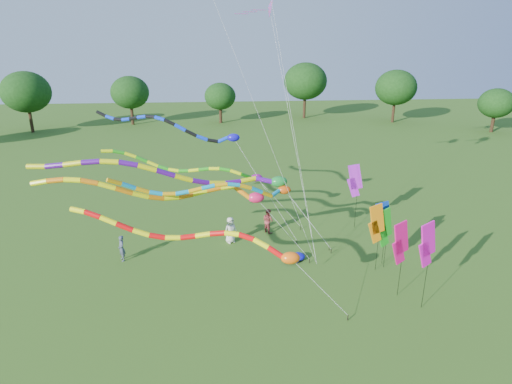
{
  "coord_description": "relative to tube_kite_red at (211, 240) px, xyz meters",
  "views": [
    {
      "loc": [
        -3.25,
        -18.55,
        13.09
      ],
      "look_at": [
        -1.14,
        4.7,
        4.8
      ],
      "focal_mm": 30.0,
      "sensor_mm": 36.0,
      "label": 1
    }
  ],
  "objects": [
    {
      "name": "tube_kite_green",
      "position": [
        -0.79,
        9.66,
        0.8
      ],
      "size": [
        13.53,
        1.71,
        6.67
      ],
      "rotation": [
        0.0,
        0.0,
        -0.07
      ],
      "color": "black",
      "rests_on": "ground"
    },
    {
      "name": "blue_nylon_heap",
      "position": [
        4.91,
        4.42,
        -3.68
      ],
      "size": [
        1.36,
        0.94,
        0.42
      ],
      "color": "#0D0EB5",
      "rests_on": "ground"
    },
    {
      "name": "banner_pole_magenta_a",
      "position": [
        9.75,
        0.1,
        -0.67
      ],
      "size": [
        1.11,
        0.5,
        4.45
      ],
      "rotation": [
        0.0,
        0.0,
        0.37
      ],
      "color": "black",
      "rests_on": "ground"
    },
    {
      "name": "banner_pole_violet",
      "position": [
        10.14,
        9.16,
        -0.23
      ],
      "size": [
        1.15,
        0.35,
        4.9
      ],
      "rotation": [
        0.0,
        0.0,
        -0.24
      ],
      "color": "black",
      "rests_on": "ground"
    },
    {
      "name": "person_c",
      "position": [
        3.91,
        8.91,
        -2.97
      ],
      "size": [
        1.05,
        1.1,
        1.79
      ],
      "primitive_type": "imported",
      "rotation": [
        0.0,
        0.0,
        2.19
      ],
      "color": "#943637",
      "rests_on": "ground"
    },
    {
      "name": "delta_kite_high_c",
      "position": [
        4.03,
        10.43,
        11.21
      ],
      "size": [
        4.48,
        7.62,
        16.5
      ],
      "rotation": [
        0.0,
        0.0,
        -0.01
      ],
      "color": "black",
      "rests_on": "ground"
    },
    {
      "name": "tree_ring",
      "position": [
        1.93,
        -0.42,
        1.58
      ],
      "size": [
        119.48,
        115.98,
        9.5
      ],
      "color": "#382314",
      "rests_on": "ground"
    },
    {
      "name": "tube_kite_cyan",
      "position": [
        0.9,
        3.4,
        1.4
      ],
      "size": [
        12.52,
        3.89,
        7.05
      ],
      "rotation": [
        0.0,
        0.0,
        0.33
      ],
      "color": "black",
      "rests_on": "ground"
    },
    {
      "name": "banner_pole_orange",
      "position": [
        9.51,
        2.89,
        -0.79
      ],
      "size": [
        1.15,
        0.36,
        4.33
      ],
      "rotation": [
        0.0,
        0.0,
        0.25
      ],
      "color": "black",
      "rests_on": "ground"
    },
    {
      "name": "tube_kite_purple",
      "position": [
        -1.05,
        4.2,
        2.05
      ],
      "size": [
        16.92,
        2.07,
        7.84
      ],
      "rotation": [
        0.0,
        0.0,
        0.11
      ],
      "color": "black",
      "rests_on": "ground"
    },
    {
      "name": "tube_kite_blue",
      "position": [
        -1.97,
        8.95,
        3.8
      ],
      "size": [
        13.21,
        4.64,
        9.1
      ],
      "rotation": [
        0.0,
        0.0,
        -0.29
      ],
      "color": "black",
      "rests_on": "ground"
    },
    {
      "name": "ground",
      "position": [
        3.75,
        -0.55,
        -3.86
      ],
      "size": [
        160.0,
        160.0,
        0.0
      ],
      "primitive_type": "plane",
      "color": "#295616",
      "rests_on": "ground"
    },
    {
      "name": "person_b",
      "position": [
        -5.71,
        5.54,
        -3.03
      ],
      "size": [
        0.64,
        0.73,
        1.67
      ],
      "primitive_type": "imported",
      "rotation": [
        0.0,
        0.0,
        -1.07
      ],
      "color": "#40485A",
      "rests_on": "ground"
    },
    {
      "name": "person_a",
      "position": [
        1.17,
        7.5,
        -2.95
      ],
      "size": [
        1.07,
        0.95,
        1.83
      ],
      "primitive_type": "imported",
      "rotation": [
        0.0,
        0.0,
        0.51
      ],
      "color": "silver",
      "rests_on": "ground"
    },
    {
      "name": "banner_pole_blue_b",
      "position": [
        10.19,
        3.68,
        -0.96
      ],
      "size": [
        1.16,
        0.15,
        4.16
      ],
      "rotation": [
        0.0,
        0.0,
        0.06
      ],
      "color": "black",
      "rests_on": "ground"
    },
    {
      "name": "tube_kite_orange",
      "position": [
        -1.59,
        3.16,
        1.42
      ],
      "size": [
        14.56,
        2.34,
        7.23
      ],
      "rotation": [
        0.0,
        0.0,
        0.13
      ],
      "color": "black",
      "rests_on": "ground"
    },
    {
      "name": "banner_pole_magenta_b",
      "position": [
        10.54,
        -1.12,
        -0.2
      ],
      "size": [
        1.11,
        0.49,
        4.93
      ],
      "rotation": [
        0.0,
        0.0,
        0.36
      ],
      "color": "black",
      "rests_on": "ground"
    },
    {
      "name": "tube_kite_red",
      "position": [
        0.0,
        0.0,
        0.0
      ],
      "size": [
        13.25,
        2.94,
        5.93
      ],
      "rotation": [
        0.0,
        0.0,
        -0.25
      ],
      "color": "black",
      "rests_on": "ground"
    },
    {
      "name": "banner_pole_green",
      "position": [
        10.13,
        3.12,
        -1.18
      ],
      "size": [
        1.11,
        0.48,
        3.94
      ],
      "rotation": [
        0.0,
        0.0,
        0.36
      ],
      "color": "black",
      "rests_on": "ground"
    }
  ]
}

